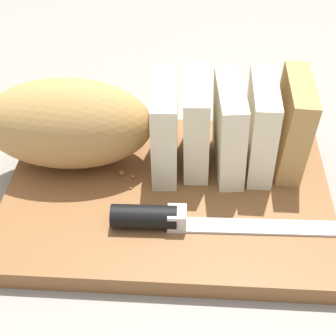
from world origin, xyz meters
TOP-DOWN VIEW (x-y plane):
  - ground_plane at (0.00, 0.00)m, footprint 3.00×3.00m
  - cutting_board at (0.00, 0.00)m, footprint 0.38×0.27m
  - bread_loaf at (-0.04, 0.04)m, footprint 0.38×0.11m
  - bread_knife at (0.01, -0.06)m, footprint 0.26×0.03m
  - crumb_near_knife at (-0.03, -0.04)m, footprint 0.00×0.00m
  - crumb_near_loaf at (-0.04, -0.01)m, footprint 0.00×0.00m
  - crumb_stray_left at (-0.06, 0.02)m, footprint 0.01×0.01m
  - crumb_stray_right at (-0.04, 0.01)m, footprint 0.01×0.01m

SIDE VIEW (x-z plane):
  - ground_plane at x=0.00m, z-range 0.00..0.00m
  - cutting_board at x=0.00m, z-range 0.00..0.02m
  - crumb_near_loaf at x=-0.04m, z-range 0.02..0.03m
  - crumb_near_knife at x=-0.03m, z-range 0.02..0.03m
  - crumb_stray_right at x=-0.04m, z-range 0.02..0.03m
  - crumb_stray_left at x=-0.06m, z-range 0.02..0.03m
  - bread_knife at x=0.01m, z-range 0.02..0.05m
  - bread_loaf at x=-0.04m, z-range 0.02..0.13m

